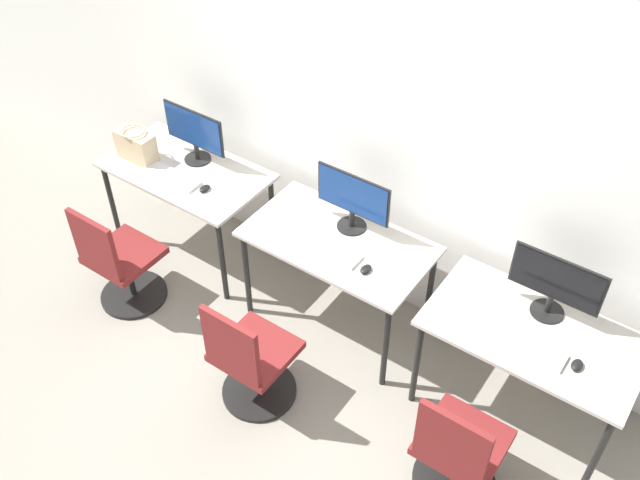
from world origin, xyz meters
The scene contains 18 objects.
ground_plane centered at (0.00, 0.00, 0.00)m, with size 20.00×20.00×0.00m, color gray.
wall_back centered at (0.00, 0.80, 1.40)m, with size 12.00×0.05×2.80m.
desk_left centered at (-1.33, 0.34, 0.68)m, with size 1.21×0.67×0.76m.
monitor_left centered at (-1.33, 0.48, 0.99)m, with size 0.53×0.20×0.41m.
keyboard_left centered at (-1.33, 0.21, 0.77)m, with size 0.45×0.14×0.02m.
mouse_left centered at (-1.04, 0.23, 0.78)m, with size 0.06×0.09×0.03m.
office_chair_left centered at (-1.34, -0.38, 0.36)m, with size 0.48×0.48×0.88m.
desk_center centered at (0.00, 0.34, 0.68)m, with size 1.21×0.67×0.76m.
monitor_center centered at (0.00, 0.50, 0.99)m, with size 0.53×0.20×0.41m.
keyboard_center centered at (0.00, 0.22, 0.77)m, with size 0.45×0.14×0.02m.
mouse_center centered at (0.30, 0.20, 0.78)m, with size 0.06×0.09×0.03m.
office_chair_center centered at (-0.06, -0.52, 0.36)m, with size 0.48×0.48×0.88m.
desk_right centered at (1.33, 0.34, 0.68)m, with size 1.21×0.67×0.76m.
monitor_right centered at (1.33, 0.51, 0.99)m, with size 0.53×0.20×0.41m.
keyboard_right centered at (1.33, 0.20, 0.77)m, with size 0.45×0.14×0.02m.
mouse_right centered at (1.61, 0.23, 0.78)m, with size 0.06×0.09×0.03m.
office_chair_right centered at (1.26, -0.36, 0.36)m, with size 0.48×0.48×0.88m.
handbag centered at (-1.69, 0.23, 0.87)m, with size 0.30×0.18×0.25m.
Camera 1 is at (1.84, -2.49, 3.82)m, focal length 40.00 mm.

